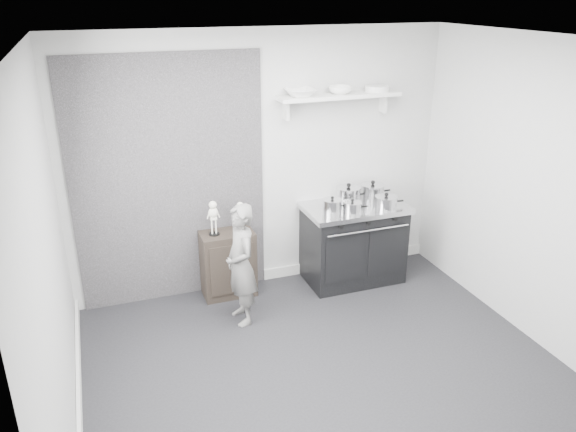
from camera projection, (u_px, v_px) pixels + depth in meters
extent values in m
plane|color=black|center=(328.00, 374.00, 4.75)|extent=(4.00, 4.00, 0.00)
cube|color=#BCBCB9|center=(262.00, 163.00, 5.81)|extent=(4.00, 0.02, 2.70)
cube|color=#BCBCB9|center=(487.00, 369.00, 2.67)|extent=(4.00, 0.02, 2.70)
cube|color=#BCBCB9|center=(48.00, 270.00, 3.61)|extent=(0.02, 3.60, 2.70)
cube|color=#BCBCB9|center=(543.00, 197.00, 4.87)|extent=(0.02, 3.60, 2.70)
cube|color=silver|center=(339.00, 42.00, 3.73)|extent=(4.00, 3.60, 0.02)
cube|color=black|center=(170.00, 183.00, 5.53)|extent=(1.90, 0.02, 2.50)
cube|color=silver|center=(345.00, 261.00, 6.59)|extent=(2.00, 0.03, 0.12)
cube|color=silver|center=(80.00, 426.00, 4.10)|extent=(0.03, 3.60, 0.12)
cube|color=silver|center=(339.00, 96.00, 5.69)|extent=(1.30, 0.26, 0.04)
cube|color=silver|center=(286.00, 110.00, 5.63)|extent=(0.03, 0.12, 0.20)
cube|color=silver|center=(383.00, 103.00, 5.97)|extent=(0.03, 0.12, 0.20)
cube|color=black|center=(353.00, 245.00, 6.17)|extent=(1.03, 0.62, 0.82)
cube|color=silver|center=(355.00, 208.00, 6.01)|extent=(1.09, 0.66, 0.05)
cube|color=black|center=(344.00, 258.00, 5.82)|extent=(0.43, 0.02, 0.54)
cube|color=black|center=(387.00, 251.00, 5.98)|extent=(0.43, 0.02, 0.54)
cylinder|color=silver|center=(369.00, 231.00, 5.76)|extent=(0.93, 0.02, 0.02)
cylinder|color=black|center=(341.00, 227.00, 5.65)|extent=(0.04, 0.03, 0.04)
cylinder|color=black|center=(368.00, 223.00, 5.74)|extent=(0.04, 0.03, 0.04)
cylinder|color=black|center=(395.00, 219.00, 5.84)|extent=(0.04, 0.03, 0.04)
cube|color=black|center=(228.00, 264.00, 5.88)|extent=(0.55, 0.32, 0.71)
imported|color=slate|center=(241.00, 265.00, 5.31)|extent=(0.33, 0.46, 1.21)
cylinder|color=silver|center=(332.00, 207.00, 5.77)|extent=(0.19, 0.19, 0.14)
cylinder|color=silver|center=(332.00, 200.00, 5.74)|extent=(0.20, 0.20, 0.02)
sphere|color=black|center=(332.00, 198.00, 5.73)|extent=(0.03, 0.03, 0.03)
cylinder|color=black|center=(344.00, 205.00, 5.81)|extent=(0.10, 0.02, 0.02)
cylinder|color=silver|center=(348.00, 196.00, 6.04)|extent=(0.26, 0.26, 0.16)
cylinder|color=silver|center=(349.00, 188.00, 6.01)|extent=(0.27, 0.27, 0.02)
sphere|color=black|center=(349.00, 185.00, 6.00)|extent=(0.05, 0.05, 0.05)
cylinder|color=black|center=(362.00, 194.00, 6.10)|extent=(0.10, 0.02, 0.02)
cylinder|color=silver|center=(372.00, 192.00, 6.16)|extent=(0.26, 0.26, 0.15)
cylinder|color=silver|center=(373.00, 185.00, 6.13)|extent=(0.26, 0.26, 0.02)
sphere|color=black|center=(373.00, 182.00, 6.12)|extent=(0.05, 0.05, 0.05)
cylinder|color=black|center=(386.00, 191.00, 6.21)|extent=(0.10, 0.02, 0.02)
cylinder|color=silver|center=(386.00, 203.00, 5.91)|extent=(0.23, 0.23, 0.12)
cylinder|color=silver|center=(386.00, 197.00, 5.88)|extent=(0.24, 0.24, 0.02)
sphere|color=black|center=(387.00, 194.00, 5.87)|extent=(0.04, 0.04, 0.04)
cylinder|color=black|center=(399.00, 201.00, 5.96)|extent=(0.10, 0.02, 0.02)
cylinder|color=silver|center=(352.00, 208.00, 5.78)|extent=(0.19, 0.19, 0.11)
cylinder|color=silver|center=(352.00, 203.00, 5.75)|extent=(0.19, 0.19, 0.01)
sphere|color=black|center=(352.00, 200.00, 5.75)|extent=(0.03, 0.03, 0.03)
cylinder|color=black|center=(364.00, 207.00, 5.82)|extent=(0.10, 0.02, 0.02)
imported|color=white|center=(300.00, 92.00, 5.54)|extent=(0.31, 0.31, 0.08)
imported|color=white|center=(340.00, 90.00, 5.67)|extent=(0.24, 0.24, 0.08)
cylinder|color=silver|center=(377.00, 88.00, 5.81)|extent=(0.25, 0.25, 0.06)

